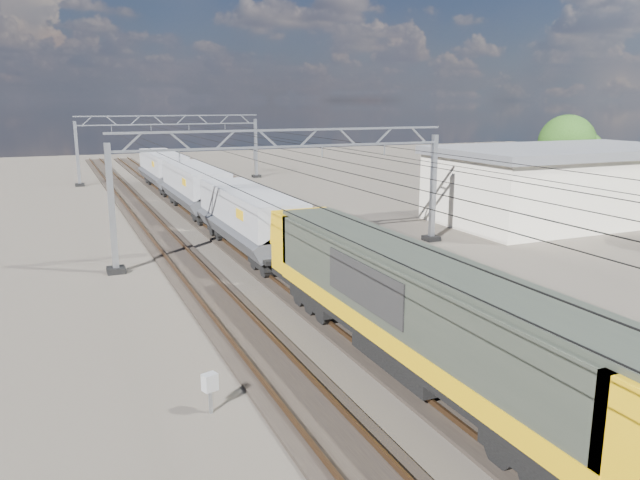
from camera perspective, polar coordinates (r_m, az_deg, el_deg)
name	(u,v)px	position (r m, az deg, el deg)	size (l,w,h in m)	color
ground	(318,272)	(32.03, -0.23, -2.97)	(160.00, 160.00, 0.00)	black
track_outer_west	(202,284)	(30.25, -10.76, -4.01)	(2.60, 140.00, 0.30)	black
track_loco	(281,275)	(31.31, -3.60, -3.23)	(2.60, 140.00, 0.30)	black
track_inner_east	(352,267)	(32.82, 2.99, -2.48)	(2.60, 140.00, 0.30)	black
track_outer_east	(418,259)	(34.73, 8.91, -1.77)	(2.60, 140.00, 0.30)	black
catenary_gantry_mid	(289,187)	(34.88, -2.83, 4.85)	(19.90, 0.90, 7.11)	#989DA6
catenary_gantry_far	(171,145)	(69.59, -13.46, 8.41)	(19.90, 0.90, 7.11)	#989DA6
overhead_wires	(266,149)	(38.44, -4.98, 8.31)	(12.03, 140.00, 0.53)	black
locomotive	(416,306)	(19.85, 8.75, -6.00)	(2.76, 21.10, 3.62)	black
hopper_wagon_lead	(249,216)	(35.63, -6.50, 2.23)	(3.38, 13.00, 3.25)	black
hopper_wagon_mid	(195,185)	(49.24, -11.37, 4.93)	(3.38, 13.00, 3.25)	black
hopper_wagon_third	(163,168)	(63.11, -14.13, 6.45)	(3.38, 13.00, 3.25)	black
trackside_cabinet	(210,384)	(18.10, -10.03, -12.80)	(0.47, 0.41, 1.19)	#989DA6
industrial_shed	(563,184)	(48.79, 21.32, 4.83)	(18.60, 10.60, 5.40)	silver
tree_far	(571,146)	(59.95, 21.98, 8.01)	(5.45, 5.05, 7.43)	#372619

